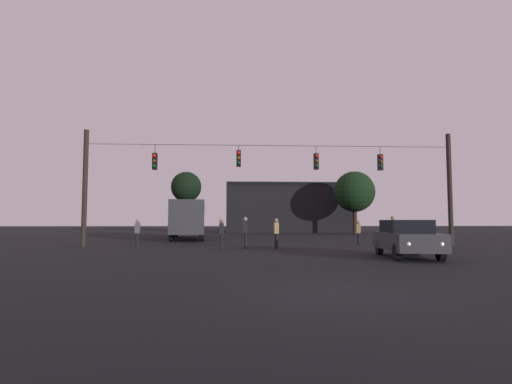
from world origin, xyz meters
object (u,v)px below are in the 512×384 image
Objects in this scene: pedestrian_crossing_left at (393,228)px; car_near_right at (407,238)px; pedestrian_near_bus at (245,231)px; tree_behind_building at (186,187)px; city_bus at (188,216)px; pedestrian_crossing_center at (137,231)px; tree_left_silhouette at (354,192)px; pedestrian_trailing at (276,232)px; pedestrian_far_side at (359,231)px; pedestrian_crossing_right at (221,232)px.

car_near_right is at bearing -108.01° from pedestrian_crossing_left.
pedestrian_near_bus is 0.21× the size of tree_behind_building.
city_bus is 2.49× the size of car_near_right.
tree_left_silhouette reaches higher than pedestrian_crossing_center.
city_bus is 6.25× the size of pedestrian_crossing_left.
pedestrian_crossing_center is at bearing -175.87° from pedestrian_crossing_left.
car_near_right is 2.78× the size of pedestrian_trailing.
pedestrian_far_side is 0.21× the size of tree_left_silhouette.
pedestrian_crossing_left is 7.92m from pedestrian_trailing.
city_bus reaches higher than pedestrian_trailing.
pedestrian_crossing_right is at bearing 145.98° from car_near_right.
pedestrian_crossing_left reaches higher than pedestrian_crossing_center.
pedestrian_crossing_right is 0.22× the size of tree_left_silhouette.
car_near_right is 2.83× the size of pedestrian_crossing_center.
car_near_right is 2.51× the size of pedestrian_crossing_left.
pedestrian_far_side is 21.97m from tree_left_silhouette.
pedestrian_crossing_left reaches higher than pedestrian_near_bus.
pedestrian_near_bus is (-9.11, -2.39, -0.07)m from pedestrian_crossing_left.
pedestrian_crossing_center is 0.98× the size of pedestrian_trailing.
car_near_right is 8.73m from pedestrian_near_bus.
city_bus is 1.58× the size of tree_left_silhouette.
pedestrian_near_bus is 1.05× the size of pedestrian_trailing.
car_near_right is 9.26m from pedestrian_crossing_right.
pedestrian_trailing is at bearing -74.86° from tree_behind_building.
car_near_right is (10.87, -17.99, -1.07)m from city_bus.
pedestrian_far_side is (11.48, -9.54, -1.03)m from city_bus.
pedestrian_near_bus is at bearing -119.12° from tree_left_silhouette.
car_near_right is at bearing -30.05° from pedestrian_crossing_center.
car_near_right is 7.36m from pedestrian_trailing.
tree_behind_building is (-19.89, 8.05, 1.11)m from tree_left_silhouette.
pedestrian_trailing reaches higher than car_near_right.
pedestrian_trailing is (1.66, -0.30, -0.05)m from pedestrian_near_bus.
city_bus is 16.69m from pedestrian_crossing_left.
pedestrian_trailing is 0.23× the size of tree_left_silhouette.
tree_left_silhouette reaches higher than pedestrian_far_side.
pedestrian_crossing_left reaches higher than pedestrian_far_side.
pedestrian_far_side is (7.01, 2.53, -0.12)m from pedestrian_near_bus.
pedestrian_near_bus reaches higher than car_near_right.
pedestrian_trailing is at bearing -10.16° from pedestrian_near_bus.
pedestrian_crossing_center is at bearing -88.41° from tree_behind_building.
pedestrian_crossing_right is 0.20× the size of tree_behind_building.
pedestrian_crossing_center is 7.90m from pedestrian_trailing.
car_near_right is at bearing -102.68° from tree_left_silhouette.
tree_behind_building is at bearing 91.59° from pedestrian_crossing_center.
city_bus reaches higher than pedestrian_crossing_center.
tree_left_silhouette is at bearing 59.35° from pedestrian_crossing_right.
tree_behind_building reaches higher than tree_left_silhouette.
pedestrian_near_bus is 32.48m from tree_behind_building.
pedestrian_far_side is at bearing -64.22° from tree_behind_building.
pedestrian_trailing is 33.17m from tree_behind_building.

